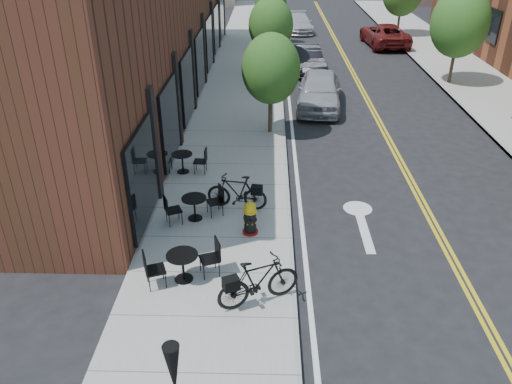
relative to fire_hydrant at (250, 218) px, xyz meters
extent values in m
plane|color=black|center=(1.12, -1.74, -0.57)|extent=(120.00, 120.00, 0.00)
cube|color=#9E9B93|center=(-0.88, 8.26, -0.51)|extent=(4.00, 70.00, 0.12)
cube|color=#4D2919|center=(-5.38, 12.26, 2.93)|extent=(5.00, 28.00, 7.00)
cylinder|color=#382B1E|center=(0.52, 7.26, 0.35)|extent=(0.16, 0.16, 1.61)
ellipsoid|color=#28571B|center=(0.52, 7.26, 2.04)|extent=(2.20, 2.20, 2.64)
cylinder|color=#382B1E|center=(0.52, 15.26, 0.39)|extent=(0.16, 0.16, 1.68)
ellipsoid|color=#28571B|center=(0.52, 15.26, 2.15)|extent=(2.30, 2.30, 2.76)
cylinder|color=#382B1E|center=(0.52, 23.26, 0.33)|extent=(0.16, 0.16, 1.57)
ellipsoid|color=#28571B|center=(0.52, 23.26, 1.96)|extent=(2.10, 2.10, 2.52)
cylinder|color=#382B1E|center=(0.52, 31.26, 0.40)|extent=(0.16, 0.16, 1.71)
cylinder|color=#382B1E|center=(9.72, 14.26, 0.46)|extent=(0.16, 0.16, 1.82)
ellipsoid|color=#28571B|center=(9.72, 14.26, 2.49)|extent=(2.80, 2.80, 3.36)
cylinder|color=#382B1E|center=(9.72, 26.26, 0.46)|extent=(0.16, 0.16, 1.82)
cylinder|color=maroon|center=(0.00, 0.00, -0.42)|extent=(0.54, 0.54, 0.06)
cylinder|color=black|center=(0.00, 0.00, -0.11)|extent=(0.42, 0.42, 0.62)
cylinder|color=gold|center=(0.00, 0.00, 0.21)|extent=(0.48, 0.48, 0.04)
cylinder|color=gold|center=(0.00, 0.00, 0.30)|extent=(0.41, 0.41, 0.15)
ellipsoid|color=gold|center=(0.00, 0.00, 0.38)|extent=(0.39, 0.39, 0.18)
cylinder|color=gold|center=(0.00, 0.00, 0.47)|extent=(0.07, 0.07, 0.06)
imported|color=black|center=(-0.43, 1.29, 0.07)|extent=(1.81, 0.78, 1.05)
imported|color=black|center=(0.28, -2.76, 0.12)|extent=(1.95, 1.27, 1.14)
cylinder|color=black|center=(-1.48, -2.02, -0.44)|extent=(0.55, 0.55, 0.03)
cylinder|color=black|center=(-1.48, -2.02, -0.11)|extent=(0.07, 0.07, 0.68)
cylinder|color=black|center=(-1.48, -2.02, 0.24)|extent=(0.95, 0.95, 0.03)
cylinder|color=black|center=(-1.57, 0.67, -0.44)|extent=(0.53, 0.53, 0.03)
cylinder|color=black|center=(-1.57, 0.67, -0.12)|extent=(0.07, 0.07, 0.64)
cylinder|color=black|center=(-1.57, 0.67, 0.20)|extent=(0.92, 0.92, 0.03)
cylinder|color=black|center=(-2.36, 3.58, -0.44)|extent=(0.42, 0.42, 0.03)
cylinder|color=black|center=(-2.36, 3.58, -0.13)|extent=(0.06, 0.06, 0.63)
cylinder|color=black|center=(-2.36, 3.58, 0.19)|extent=(0.72, 0.72, 0.03)
cone|color=black|center=(-0.88, -6.19, 1.26)|extent=(0.25, 0.25, 0.93)
imported|color=#A0A2A8|center=(2.72, 10.53, 0.22)|extent=(2.39, 4.86, 1.59)
imported|color=black|center=(2.49, 16.53, 0.14)|extent=(2.08, 4.47, 1.42)
imported|color=#B9B9BE|center=(2.67, 27.62, 0.06)|extent=(2.08, 4.50, 1.27)
imported|color=maroon|center=(8.11, 23.12, 0.15)|extent=(2.79, 5.39, 1.45)
camera|label=1|loc=(0.44, -11.19, 6.95)|focal=35.00mm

